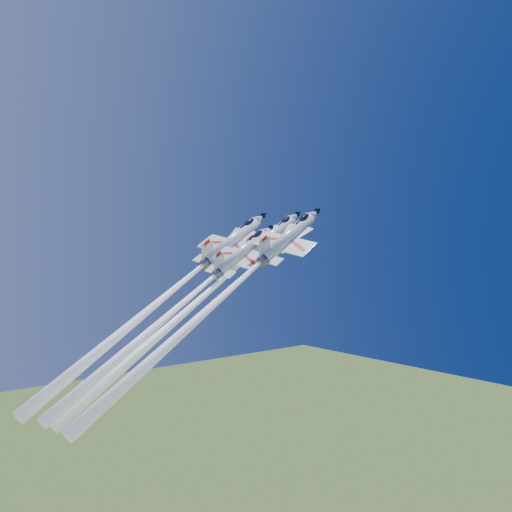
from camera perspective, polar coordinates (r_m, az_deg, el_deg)
jet_lead at (r=89.91m, az=-5.00°, el=-3.79°), size 41.54×13.81×36.96m
jet_left at (r=90.99m, az=-8.52°, el=-3.55°), size 40.52×13.76×35.38m
jet_right at (r=84.01m, az=-3.11°, el=-3.82°), size 41.31×13.95×36.27m
jet_slot at (r=86.30m, az=-7.22°, el=-4.59°), size 36.67×12.43×32.09m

